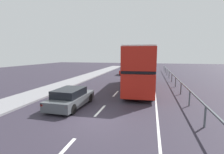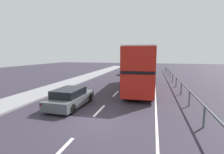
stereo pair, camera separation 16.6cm
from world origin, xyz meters
TOP-DOWN VIEW (x-y plane):
  - ground_plane at (0.00, 0.00)m, footprint 74.24×120.00m
  - lane_paint_markings at (2.18, 8.82)m, footprint 3.69×46.00m
  - bridge_side_railing at (5.80, 9.00)m, footprint 0.10×42.00m
  - double_decker_bus_red at (1.98, 8.93)m, footprint 3.00×11.46m
  - hatchback_car_near at (-2.22, 1.67)m, footprint 1.96×4.12m
  - sedan_car_ahead at (-1.34, 20.90)m, footprint 1.84×4.14m

SIDE VIEW (x-z plane):
  - ground_plane at x=0.00m, z-range -0.10..0.00m
  - lane_paint_markings at x=2.18m, z-range 0.00..0.01m
  - hatchback_car_near at x=-2.22m, z-range -0.02..1.28m
  - sedan_car_ahead at x=-1.34m, z-range -0.03..1.39m
  - bridge_side_railing at x=5.80m, z-range 0.35..1.48m
  - double_decker_bus_red at x=1.98m, z-range 0.15..4.44m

